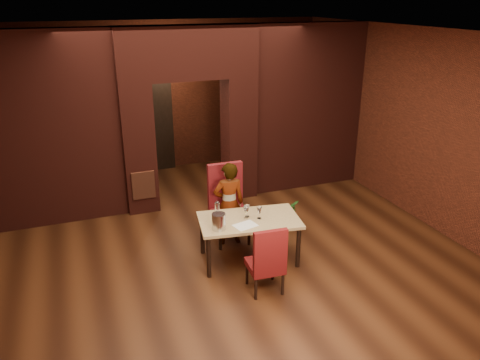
# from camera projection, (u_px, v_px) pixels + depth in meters

# --- Properties ---
(floor) EXTENTS (8.00, 8.00, 0.00)m
(floor) POSITION_uv_depth(u_px,v_px,m) (227.00, 249.00, 7.24)
(floor) COLOR #442311
(floor) RESTS_ON ground
(ceiling) EXTENTS (7.00, 8.00, 0.04)m
(ceiling) POSITION_uv_depth(u_px,v_px,m) (224.00, 33.00, 6.06)
(ceiling) COLOR silver
(ceiling) RESTS_ON ground
(wall_back) EXTENTS (7.00, 0.04, 3.20)m
(wall_back) POSITION_uv_depth(u_px,v_px,m) (165.00, 97.00, 10.13)
(wall_back) COLOR maroon
(wall_back) RESTS_ON ground
(wall_front) EXTENTS (7.00, 0.04, 3.20)m
(wall_front) POSITION_uv_depth(u_px,v_px,m) (417.00, 322.00, 3.17)
(wall_front) COLOR maroon
(wall_front) RESTS_ON ground
(wall_right) EXTENTS (0.04, 8.00, 3.20)m
(wall_right) POSITION_uv_depth(u_px,v_px,m) (424.00, 128.00, 7.80)
(wall_right) COLOR maroon
(wall_right) RESTS_ON ground
(pillar_left) EXTENTS (0.55, 0.55, 2.30)m
(pillar_left) POSITION_uv_depth(u_px,v_px,m) (138.00, 148.00, 8.25)
(pillar_left) COLOR maroon
(pillar_left) RESTS_ON ground
(pillar_right) EXTENTS (0.55, 0.55, 2.30)m
(pillar_right) POSITION_uv_depth(u_px,v_px,m) (239.00, 137.00, 8.87)
(pillar_right) COLOR maroon
(pillar_right) RESTS_ON ground
(lintel) EXTENTS (2.45, 0.55, 0.90)m
(lintel) POSITION_uv_depth(u_px,v_px,m) (187.00, 52.00, 7.97)
(lintel) COLOR maroon
(lintel) RESTS_ON ground
(wing_wall_left) EXTENTS (2.28, 0.35, 3.20)m
(wing_wall_left) POSITION_uv_depth(u_px,v_px,m) (49.00, 131.00, 7.62)
(wing_wall_left) COLOR maroon
(wing_wall_left) RESTS_ON ground
(wing_wall_right) EXTENTS (2.28, 0.35, 3.20)m
(wing_wall_right) POSITION_uv_depth(u_px,v_px,m) (306.00, 108.00, 9.17)
(wing_wall_right) COLOR maroon
(wing_wall_right) RESTS_ON ground
(vent_panel) EXTENTS (0.40, 0.03, 0.50)m
(vent_panel) POSITION_uv_depth(u_px,v_px,m) (144.00, 185.00, 8.21)
(vent_panel) COLOR #AA5131
(vent_panel) RESTS_ON ground
(rear_door) EXTENTS (0.90, 0.08, 2.10)m
(rear_door) POSITION_uv_depth(u_px,v_px,m) (149.00, 124.00, 10.15)
(rear_door) COLOR black
(rear_door) RESTS_ON ground
(rear_door_frame) EXTENTS (1.02, 0.04, 2.22)m
(rear_door_frame) POSITION_uv_depth(u_px,v_px,m) (150.00, 125.00, 10.12)
(rear_door_frame) COLOR black
(rear_door_frame) RESTS_ON ground
(dining_table) EXTENTS (1.54, 1.01, 0.67)m
(dining_table) POSITION_uv_depth(u_px,v_px,m) (249.00, 239.00, 6.83)
(dining_table) COLOR tan
(dining_table) RESTS_ON ground
(chair_far) EXTENTS (0.57, 0.57, 1.23)m
(chair_far) POSITION_uv_depth(u_px,v_px,m) (230.00, 205.00, 7.28)
(chair_far) COLOR maroon
(chair_far) RESTS_ON ground
(chair_near) EXTENTS (0.47, 0.47, 0.97)m
(chair_near) POSITION_uv_depth(u_px,v_px,m) (265.00, 257.00, 6.08)
(chair_near) COLOR maroon
(chair_near) RESTS_ON ground
(person_seated) EXTENTS (0.51, 0.36, 1.34)m
(person_seated) POSITION_uv_depth(u_px,v_px,m) (229.00, 204.00, 7.21)
(person_seated) COLOR white
(person_seated) RESTS_ON ground
(wine_glass_a) EXTENTS (0.08, 0.08, 0.19)m
(wine_glass_a) POSITION_uv_depth(u_px,v_px,m) (246.00, 213.00, 6.68)
(wine_glass_a) COLOR white
(wine_glass_a) RESTS_ON dining_table
(wine_glass_b) EXTENTS (0.07, 0.07, 0.18)m
(wine_glass_b) POSITION_uv_depth(u_px,v_px,m) (247.00, 211.00, 6.74)
(wine_glass_b) COLOR white
(wine_glass_b) RESTS_ON dining_table
(wine_glass_c) EXTENTS (0.07, 0.07, 0.18)m
(wine_glass_c) POSITION_uv_depth(u_px,v_px,m) (259.00, 213.00, 6.69)
(wine_glass_c) COLOR white
(wine_glass_c) RESTS_ON dining_table
(tasting_sheet) EXTENTS (0.36, 0.29, 0.00)m
(tasting_sheet) POSITION_uv_depth(u_px,v_px,m) (245.00, 225.00, 6.51)
(tasting_sheet) COLOR white
(tasting_sheet) RESTS_ON dining_table
(wine_bucket) EXTENTS (0.19, 0.19, 0.23)m
(wine_bucket) POSITION_uv_depth(u_px,v_px,m) (219.00, 222.00, 6.37)
(wine_bucket) COLOR #B9B8C0
(wine_bucket) RESTS_ON dining_table
(water_bottle) EXTENTS (0.07, 0.07, 0.29)m
(water_bottle) POSITION_uv_depth(u_px,v_px,m) (217.00, 211.00, 6.62)
(water_bottle) COLOR white
(water_bottle) RESTS_ON dining_table
(potted_plant) EXTENTS (0.54, 0.53, 0.45)m
(potted_plant) POSITION_uv_depth(u_px,v_px,m) (286.00, 214.00, 7.87)
(potted_plant) COLOR #2A6120
(potted_plant) RESTS_ON ground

